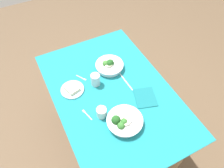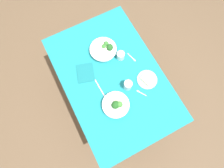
# 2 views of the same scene
# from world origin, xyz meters

# --- Properties ---
(ground_plane) EXTENTS (6.00, 6.00, 0.00)m
(ground_plane) POSITION_xyz_m (0.00, 0.00, 0.00)
(ground_plane) COLOR brown
(dining_table) EXTENTS (1.33, 0.88, 0.76)m
(dining_table) POSITION_xyz_m (0.00, 0.00, 0.64)
(dining_table) COLOR #197A84
(dining_table) RESTS_ON ground_plane
(broccoli_bowl_far) EXTENTS (0.25, 0.25, 0.09)m
(broccoli_bowl_far) POSITION_xyz_m (-0.28, 0.05, 0.80)
(broccoli_bowl_far) COLOR white
(broccoli_bowl_far) RESTS_ON dining_table
(broccoli_bowl_near) EXTENTS (0.23, 0.23, 0.09)m
(broccoli_bowl_near) POSITION_xyz_m (0.24, -0.09, 0.80)
(broccoli_bowl_near) COLOR white
(broccoli_bowl_near) RESTS_ON dining_table
(bread_side_plate) EXTENTS (0.18, 0.18, 0.04)m
(bread_side_plate) POSITION_xyz_m (0.16, 0.27, 0.78)
(bread_side_plate) COLOR #99C6D1
(bread_side_plate) RESTS_ON dining_table
(water_glass_center) EXTENTS (0.07, 0.07, 0.08)m
(water_glass_center) POSITION_xyz_m (-0.14, 0.16, 0.80)
(water_glass_center) COLOR silver
(water_glass_center) RESTS_ON dining_table
(water_glass_side) EXTENTS (0.07, 0.07, 0.10)m
(water_glass_side) POSITION_xyz_m (0.14, 0.08, 0.81)
(water_glass_side) COLOR silver
(water_glass_side) RESTS_ON dining_table
(fork_by_far_bowl) EXTENTS (0.11, 0.04, 0.00)m
(fork_by_far_bowl) POSITION_xyz_m (-0.09, 0.26, 0.77)
(fork_by_far_bowl) COLOR #B7B7BC
(fork_by_far_bowl) RESTS_ON dining_table
(fork_by_near_bowl) EXTENTS (0.09, 0.06, 0.00)m
(fork_by_near_bowl) POSITION_xyz_m (0.25, 0.16, 0.77)
(fork_by_near_bowl) COLOR #B7B7BC
(fork_by_near_bowl) RESTS_ON dining_table
(table_knife_left) EXTENTS (0.20, 0.02, 0.00)m
(table_knife_left) POSITION_xyz_m (0.05, -0.15, 0.77)
(table_knife_left) COLOR #B7B7BC
(table_knife_left) RESTS_ON dining_table
(napkin_folded_upper) EXTENTS (0.22, 0.20, 0.01)m
(napkin_folded_upper) POSITION_xyz_m (-0.16, -0.20, 0.77)
(napkin_folded_upper) COLOR #156870
(napkin_folded_upper) RESTS_ON dining_table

